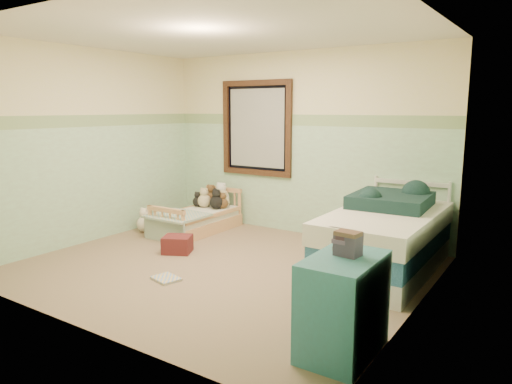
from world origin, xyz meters
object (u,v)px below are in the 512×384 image
Objects in this scene: toddler_bed_frame at (198,225)px; floor_book at (166,279)px; plush_floor_tan at (162,223)px; twin_bed_frame at (384,262)px; red_pillow at (177,244)px; dresser at (343,306)px; plush_floor_cream at (145,224)px.

toddler_bed_frame is 4.61× the size of floor_book.
twin_bed_frame is (3.20, 0.09, -0.01)m from plush_floor_tan.
red_pillow is at bearing -35.52° from plush_floor_tan.
dresser is (3.11, -2.06, 0.27)m from toddler_bed_frame.
red_pillow is 0.94m from floor_book.
floor_book is (0.55, -0.76, -0.09)m from red_pillow.
plush_floor_cream reaches higher than toddler_bed_frame.
plush_floor_tan is (-0.41, -0.29, 0.04)m from toddler_bed_frame.
toddler_bed_frame is 1.97m from floor_book.
toddler_bed_frame is 5.60× the size of plush_floor_cream.
twin_bed_frame is 2.43m from red_pillow.
plush_floor_cream is 0.12× the size of twin_bed_frame.
dresser is at bearing -80.27° from twin_bed_frame.
plush_floor_cream is 0.24m from plush_floor_tan.
plush_floor_tan is 3.20m from twin_bed_frame.
twin_bed_frame is at bearing -4.21° from toddler_bed_frame.
plush_floor_cream is 0.95× the size of plush_floor_tan.
dresser is 2.52× the size of floor_book.
twin_bed_frame reaches higher than floor_book.
plush_floor_tan reaches higher than plush_floor_cream.
dresser is at bearing -26.60° from plush_floor_tan.
dresser reaches higher than plush_floor_cream.
twin_bed_frame is (2.79, -0.21, 0.03)m from toddler_bed_frame.
dresser is 2.15m from floor_book.
plush_floor_cream is at bearing 156.43° from dresser.
plush_floor_tan is at bearing 153.40° from dresser.
plush_floor_tan reaches higher than toddler_bed_frame.
twin_bed_frame is at bearing 17.13° from red_pillow.
plush_floor_cream reaches higher than twin_bed_frame.
plush_floor_cream is at bearing -176.02° from twin_bed_frame.
twin_bed_frame is at bearing 54.46° from floor_book.
plush_floor_tan is at bearing 144.48° from red_pillow.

